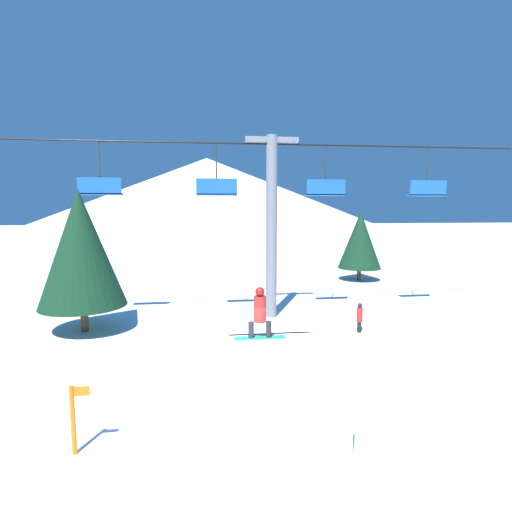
{
  "coord_description": "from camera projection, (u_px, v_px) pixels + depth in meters",
  "views": [
    {
      "loc": [
        -0.44,
        -8.95,
        5.14
      ],
      "look_at": [
        1.28,
        4.69,
        3.44
      ],
      "focal_mm": 28.0,
      "sensor_mm": 36.0,
      "label": 1
    }
  ],
  "objects": [
    {
      "name": "distant_skier",
      "position": [
        360.0,
        316.0,
        16.35
      ],
      "size": [
        0.24,
        0.24,
        1.23
      ],
      "color": "black",
      "rests_on": "ground_plane"
    },
    {
      "name": "chairlift",
      "position": [
        272.0,
        212.0,
        18.19
      ],
      "size": [
        23.42,
        0.51,
        8.31
      ],
      "color": "slate",
      "rests_on": "ground_plane"
    },
    {
      "name": "pine_tree_far",
      "position": [
        360.0,
        240.0,
        27.74
      ],
      "size": [
        2.95,
        2.95,
        4.84
      ],
      "color": "#4C3823",
      "rests_on": "ground_plane"
    },
    {
      "name": "ground_plane",
      "position": [
        227.0,
        424.0,
        9.5
      ],
      "size": [
        220.0,
        220.0,
        0.0
      ],
      "primitive_type": "plane",
      "color": "white"
    },
    {
      "name": "mountain_ridge",
      "position": [
        207.0,
        194.0,
        88.11
      ],
      "size": [
        80.06,
        80.06,
        15.71
      ],
      "color": "silver",
      "rests_on": "ground_plane"
    },
    {
      "name": "snowboarder",
      "position": [
        260.0,
        313.0,
        10.59
      ],
      "size": [
        1.36,
        0.32,
        1.4
      ],
      "color": "#1E9E6B",
      "rests_on": "snow_ramp"
    },
    {
      "name": "pine_tree_near",
      "position": [
        81.0,
        248.0,
        16.15
      ],
      "size": [
        3.46,
        3.46,
        5.86
      ],
      "color": "#4C3823",
      "rests_on": "ground_plane"
    },
    {
      "name": "snow_ramp",
      "position": [
        281.0,
        389.0,
        9.5
      ],
      "size": [
        2.26,
        3.51,
        1.64
      ],
      "color": "white",
      "rests_on": "ground_plane"
    },
    {
      "name": "trail_marker",
      "position": [
        74.0,
        418.0,
        8.25
      ],
      "size": [
        0.41,
        0.1,
        1.49
      ],
      "color": "orange",
      "rests_on": "ground_plane"
    }
  ]
}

